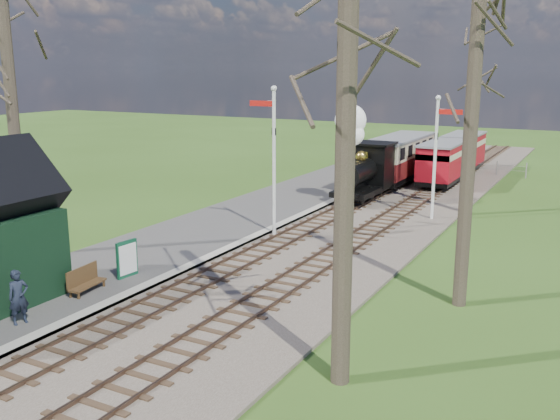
{
  "coord_description": "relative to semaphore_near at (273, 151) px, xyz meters",
  "views": [
    {
      "loc": [
        11.4,
        -5.93,
        6.91
      ],
      "look_at": [
        0.4,
        14.46,
        1.6
      ],
      "focal_mm": 40.0,
      "sensor_mm": 36.0,
      "label": 1
    }
  ],
  "objects": [
    {
      "name": "distant_hills",
      "position": [
        2.17,
        48.38,
        -19.83
      ],
      "size": [
        114.4,
        48.0,
        22.02
      ],
      "color": "#385B23",
      "rests_on": "ground"
    },
    {
      "name": "ballast_bed",
      "position": [
        2.07,
        6.0,
        -3.57
      ],
      "size": [
        8.0,
        60.0,
        0.1
      ],
      "primitive_type": "cube",
      "color": "brown",
      "rests_on": "ground"
    },
    {
      "name": "track_near",
      "position": [
        0.77,
        6.0,
        -3.52
      ],
      "size": [
        1.6,
        60.0,
        0.15
      ],
      "color": "brown",
      "rests_on": "ground"
    },
    {
      "name": "track_far",
      "position": [
        3.37,
        6.0,
        -3.52
      ],
      "size": [
        1.6,
        60.0,
        0.15
      ],
      "color": "brown",
      "rests_on": "ground"
    },
    {
      "name": "platform",
      "position": [
        -2.73,
        -2.0,
        -3.52
      ],
      "size": [
        5.0,
        44.0,
        0.2
      ],
      "primitive_type": "cube",
      "color": "#474442",
      "rests_on": "ground"
    },
    {
      "name": "coping_strip",
      "position": [
        -0.43,
        -2.0,
        -3.52
      ],
      "size": [
        0.4,
        44.0,
        0.21
      ],
      "primitive_type": "cube",
      "color": "#B2AD9E",
      "rests_on": "ground"
    },
    {
      "name": "semaphore_near",
      "position": [
        0.0,
        0.0,
        0.0
      ],
      "size": [
        1.22,
        0.24,
        6.22
      ],
      "color": "silver",
      "rests_on": "ground"
    },
    {
      "name": "semaphore_far",
      "position": [
        5.14,
        6.0,
        -0.27
      ],
      "size": [
        1.22,
        0.24,
        5.72
      ],
      "color": "silver",
      "rests_on": "ground"
    },
    {
      "name": "bare_trees",
      "position": [
        2.1,
        -5.9,
        1.59
      ],
      "size": [
        15.51,
        22.39,
        12.0
      ],
      "color": "#382D23",
      "rests_on": "ground"
    },
    {
      "name": "fence_line",
      "position": [
        1.07,
        20.0,
        -3.07
      ],
      "size": [
        12.6,
        0.08,
        1.0
      ],
      "color": "slate",
      "rests_on": "ground"
    },
    {
      "name": "locomotive",
      "position": [
        0.76,
        8.24,
        -1.35
      ],
      "size": [
        1.99,
        4.64,
        4.97
      ],
      "color": "black",
      "rests_on": "ground"
    },
    {
      "name": "coach",
      "position": [
        0.77,
        14.31,
        -1.96
      ],
      "size": [
        2.32,
        7.96,
        2.44
      ],
      "color": "black",
      "rests_on": "ground"
    },
    {
      "name": "red_carriage_a",
      "position": [
        3.37,
        14.48,
        -2.15
      ],
      "size": [
        2.02,
        5.0,
        2.12
      ],
      "color": "black",
      "rests_on": "ground"
    },
    {
      "name": "red_carriage_b",
      "position": [
        3.37,
        19.98,
        -2.15
      ],
      "size": [
        2.02,
        5.0,
        2.12
      ],
      "color": "black",
      "rests_on": "ground"
    },
    {
      "name": "sign_board",
      "position": [
        -1.47,
        -7.16,
        -2.81
      ],
      "size": [
        0.19,
        0.84,
        1.22
      ],
      "color": "#0E452B",
      "rests_on": "platform"
    },
    {
      "name": "bench",
      "position": [
        -1.67,
        -8.86,
        -3.05
      ],
      "size": [
        0.54,
        1.41,
        0.79
      ],
      "color": "#4B331B",
      "rests_on": "platform"
    },
    {
      "name": "person",
      "position": [
        -1.38,
        -11.47,
        -2.67
      ],
      "size": [
        0.51,
        0.63,
        1.5
      ],
      "primitive_type": "imported",
      "rotation": [
        0.0,
        0.0,
        1.25
      ],
      "color": "#1B2131",
      "rests_on": "platform"
    }
  ]
}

